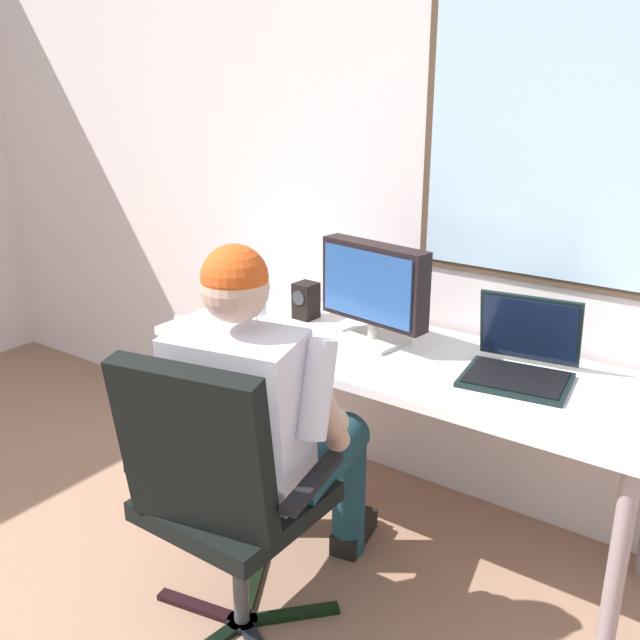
# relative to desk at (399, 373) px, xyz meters

# --- Properties ---
(wall_rear) EXTENTS (5.45, 0.08, 2.50)m
(wall_rear) POSITION_rel_desk_xyz_m (-0.20, 0.38, 0.62)
(wall_rear) COLOR silver
(wall_rear) RESTS_ON ground
(desk) EXTENTS (1.85, 0.65, 0.72)m
(desk) POSITION_rel_desk_xyz_m (0.00, 0.00, 0.00)
(desk) COLOR gray
(desk) RESTS_ON ground
(office_chair) EXTENTS (0.62, 0.60, 0.98)m
(office_chair) POSITION_rel_desk_xyz_m (-0.10, -0.85, -0.07)
(office_chair) COLOR black
(office_chair) RESTS_ON ground
(person_seated) EXTENTS (0.60, 0.83, 1.24)m
(person_seated) POSITION_rel_desk_xyz_m (-0.15, -0.59, 0.01)
(person_seated) COLOR #1A3E4A
(person_seated) RESTS_ON ground
(crt_monitor) EXTENTS (0.45, 0.21, 0.37)m
(crt_monitor) POSITION_rel_desk_xyz_m (-0.14, 0.03, 0.29)
(crt_monitor) COLOR beige
(crt_monitor) RESTS_ON desk
(laptop) EXTENTS (0.38, 0.37, 0.26)m
(laptop) POSITION_rel_desk_xyz_m (0.42, 0.07, 0.14)
(laptop) COLOR black
(laptop) RESTS_ON desk
(wine_glass) EXTENTS (0.08, 0.08, 0.15)m
(wine_glass) POSITION_rel_desk_xyz_m (-0.57, -0.12, 0.18)
(wine_glass) COLOR silver
(wine_glass) RESTS_ON desk
(desk_speaker) EXTENTS (0.09, 0.10, 0.15)m
(desk_speaker) POSITION_rel_desk_xyz_m (-0.50, 0.11, 0.15)
(desk_speaker) COLOR black
(desk_speaker) RESTS_ON desk
(coffee_mug) EXTENTS (0.08, 0.08, 0.09)m
(coffee_mug) POSITION_rel_desk_xyz_m (-0.73, -0.14, 0.12)
(coffee_mug) COLOR #2C3C97
(coffee_mug) RESTS_ON desk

